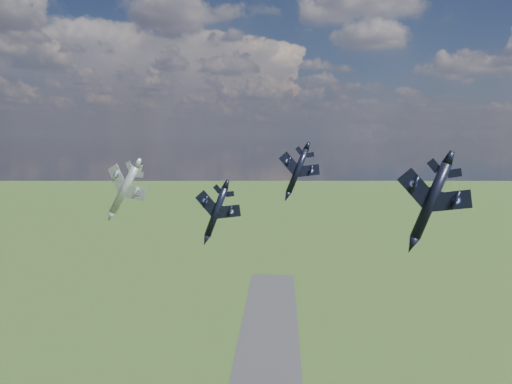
# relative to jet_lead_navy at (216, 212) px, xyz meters

# --- Properties ---
(jet_lead_navy) EXTENTS (11.69, 14.78, 6.14)m
(jet_lead_navy) POSITION_rel_jet_lead_navy_xyz_m (0.00, 0.00, 0.00)
(jet_lead_navy) COLOR black
(jet_right_navy) EXTENTS (13.16, 16.08, 6.31)m
(jet_right_navy) POSITION_rel_jet_lead_navy_xyz_m (31.78, -28.55, 6.14)
(jet_right_navy) COLOR black
(jet_high_navy) EXTENTS (10.97, 14.16, 6.15)m
(jet_high_navy) POSITION_rel_jet_lead_navy_xyz_m (15.74, 11.22, 7.07)
(jet_high_navy) COLOR black
(jet_left_silver) EXTENTS (14.47, 16.71, 7.96)m
(jet_left_silver) POSITION_rel_jet_lead_navy_xyz_m (-15.87, -5.80, 4.82)
(jet_left_silver) COLOR gray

